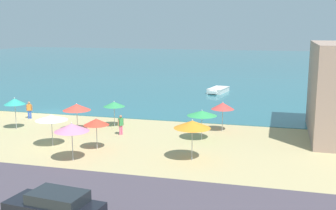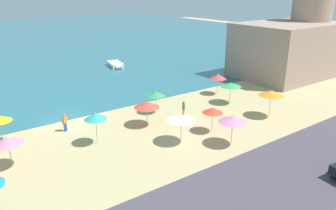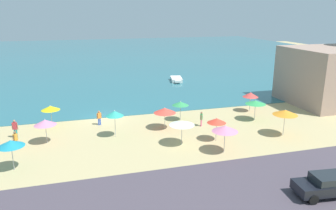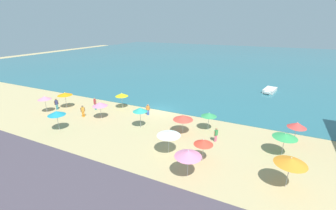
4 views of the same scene
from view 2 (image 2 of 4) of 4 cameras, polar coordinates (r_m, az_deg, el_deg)
name	(u,v)px [view 2 (image 2 of 4)]	position (r m, az deg, el deg)	size (l,w,h in m)	color
ground_plane	(65,121)	(31.72, -17.43, -2.64)	(160.00, 160.00, 0.00)	tan
beach_umbrella_0	(95,116)	(25.66, -12.54, -1.93)	(1.73, 1.73, 2.65)	#B2B2B7
beach_umbrella_1	(231,85)	(34.84, 10.86, 3.50)	(2.23, 2.23, 2.30)	#B2B2B7
beach_umbrella_2	(8,141)	(24.40, -26.14, -5.60)	(1.98, 1.98, 2.31)	#B2B2B7
beach_umbrella_3	(233,119)	(25.46, 11.22, -2.40)	(2.21, 2.21, 2.48)	#B2B2B7
beach_umbrella_6	(181,118)	(25.40, 2.31, -2.32)	(2.27, 2.27, 2.31)	#B2B2B7
beach_umbrella_7	(218,77)	(37.66, 8.70, 4.92)	(1.85, 1.85, 2.42)	#B2B2B7
beach_umbrella_8	(156,94)	(31.59, -2.14, 1.93)	(1.83, 1.83, 2.21)	#B2B2B7
beach_umbrella_9	(271,93)	(31.98, 17.55, 2.00)	(2.35, 2.35, 2.65)	#B2B2B7
beach_umbrella_10	(147,105)	(28.68, -3.72, 0.08)	(2.27, 2.27, 2.29)	#B2B2B7
beach_umbrella_11	(213,110)	(27.57, 7.80, -0.92)	(1.75, 1.75, 2.25)	#B2B2B7
bather_3	(184,108)	(30.93, 2.73, -0.53)	(0.37, 0.51, 1.58)	pink
bather_4	(65,122)	(29.17, -17.55, -2.76)	(0.54, 0.34, 1.59)	blue
skiff_nearshore	(115,64)	(51.68, -9.15, 7.00)	(2.49, 4.31, 0.62)	silver
harbor_fortress	(296,39)	(49.34, 21.40, 10.72)	(14.41, 9.79, 15.01)	tan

